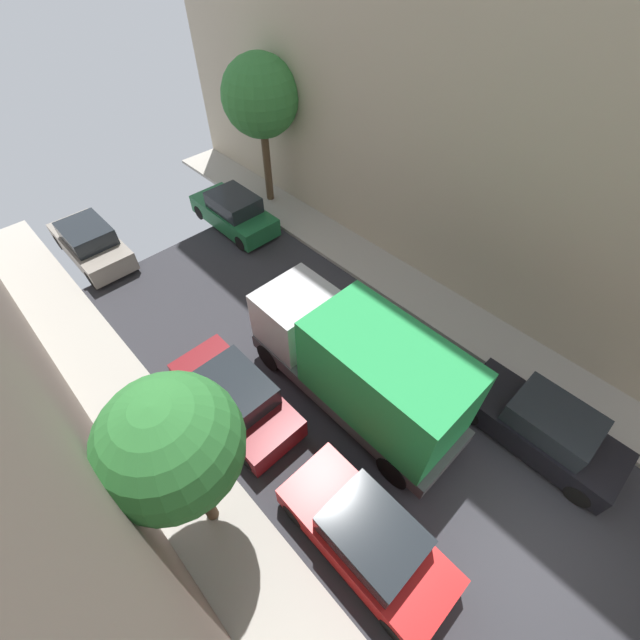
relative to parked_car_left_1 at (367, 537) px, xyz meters
The scene contains 10 objects.
ground 3.90m from the parked_car_left_1, 45.15° to the right, with size 32.00×32.00×0.00m, color #2D2D33.
sidewalk_right 8.19m from the parked_car_left_1, 19.41° to the right, with size 2.00×44.00×0.15m, color #A8A399.
parked_car_left_1 is the anchor object (origin of this frame).
parked_car_left_2 5.00m from the parked_car_left_1, 90.00° to the left, with size 1.78×4.20×1.57m.
parked_car_left_3 14.72m from the parked_car_left_1, 90.00° to the left, with size 1.78×4.20×1.57m.
parked_car_right_2 5.59m from the parked_car_left_1, 14.85° to the right, with size 1.78×4.20×1.57m.
parked_car_right_3 13.68m from the parked_car_left_1, 66.76° to the left, with size 1.78×4.20×1.57m.
delivery_truck 4.03m from the parked_car_left_1, 46.01° to the left, with size 2.26×6.60×3.38m.
street_tree_0 4.92m from the parked_car_left_1, 126.35° to the left, with size 2.63×2.63×5.13m.
street_tree_1 15.75m from the parked_car_left_1, 59.25° to the left, with size 3.10×3.10×6.06m.
Camera 1 is at (-5.23, 1.59, 10.83)m, focal length 23.15 mm.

